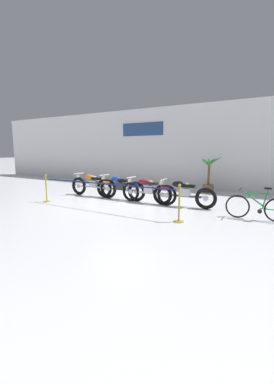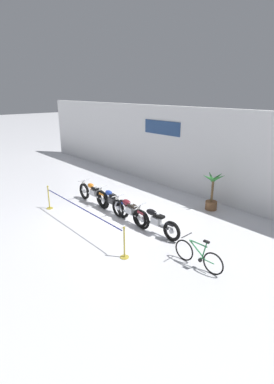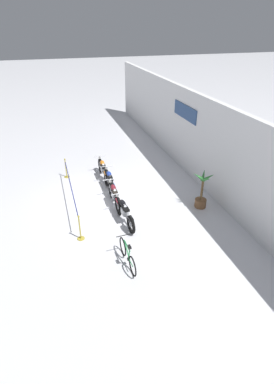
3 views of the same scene
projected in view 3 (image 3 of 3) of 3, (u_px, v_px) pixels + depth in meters
ground_plane at (100, 199)px, 13.73m from camera, size 120.00×120.00×0.00m
back_wall at (206, 144)px, 13.99m from camera, size 28.00×0.29×4.20m
motorcycle_orange_0 at (103, 170)px, 15.29m from camera, size 2.40×0.62×0.97m
motorcycle_blue_1 at (110, 182)px, 14.20m from camera, size 2.36×0.62×0.96m
motorcycle_maroon_2 at (114, 196)px, 13.06m from camera, size 2.26×0.62×0.95m
motorcycle_black_3 at (124, 212)px, 11.98m from camera, size 2.26×0.62×0.94m
bicycle at (128, 255)px, 9.91m from camera, size 1.69×0.48×0.94m
potted_palm_left_of_row at (202, 192)px, 12.81m from camera, size 1.14×0.83×1.73m
stanchion_far_left at (69, 179)px, 14.06m from camera, size 5.37×0.28×1.05m
stanchion_mid_left at (80, 231)px, 11.07m from camera, size 0.28×0.28×1.05m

